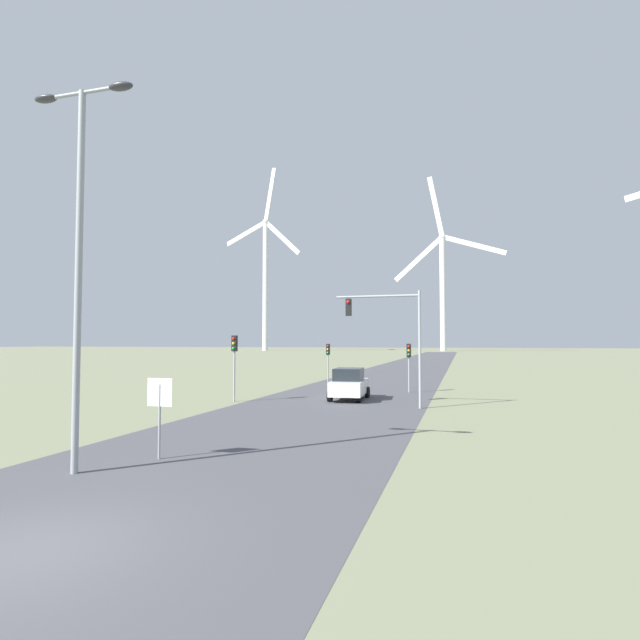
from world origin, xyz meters
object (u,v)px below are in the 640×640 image
object	(u,v)px
wind_turbine_far_left	(266,271)
wind_turbine_left	(443,278)
traffic_light_post_mid_left	(328,354)
stop_sign_near	(160,403)
traffic_light_post_near_left	(234,353)
traffic_light_mast_overhead	(390,324)
car_approaching	(349,384)
traffic_light_post_near_right	(409,357)
streetlamp	(79,230)

from	to	relation	value
wind_turbine_far_left	wind_turbine_left	size ratio (longest dim) A/B	1.10
traffic_light_post_mid_left	wind_turbine_far_left	distance (m)	162.53
stop_sign_near	traffic_light_post_mid_left	distance (m)	27.16
traffic_light_post_near_left	stop_sign_near	bearing A→B (deg)	-73.12
traffic_light_mast_overhead	stop_sign_near	bearing A→B (deg)	-110.12
traffic_light_post_mid_left	wind_turbine_left	size ratio (longest dim) A/B	0.05
stop_sign_near	wind_turbine_far_left	world-z (taller)	wind_turbine_far_left
traffic_light_post_near_left	traffic_light_post_mid_left	bearing A→B (deg)	82.91
car_approaching	wind_turbine_far_left	size ratio (longest dim) A/B	0.06
traffic_light_post_mid_left	traffic_light_post_near_right	bearing A→B (deg)	-40.02
streetlamp	traffic_light_mast_overhead	xyz separation A→B (m)	(5.95, 15.06, -2.00)
traffic_light_post_near_left	traffic_light_post_near_right	size ratio (longest dim) A/B	1.15
wind_turbine_far_left	stop_sign_near	bearing A→B (deg)	-68.70
streetlamp	traffic_light_post_mid_left	distance (m)	29.30
wind_turbine_left	wind_turbine_far_left	bearing A→B (deg)	-174.16
stop_sign_near	traffic_light_mast_overhead	world-z (taller)	traffic_light_mast_overhead
wind_turbine_far_left	car_approaching	bearing A→B (deg)	-66.15
stop_sign_near	wind_turbine_left	bearing A→B (deg)	89.52
streetlamp	wind_turbine_left	world-z (taller)	wind_turbine_left
streetlamp	traffic_light_post_near_left	xyz separation A→B (m)	(-2.83, 15.10, -3.53)
car_approaching	traffic_light_post_mid_left	bearing A→B (deg)	110.88
traffic_light_post_near_left	traffic_light_post_mid_left	world-z (taller)	traffic_light_post_near_left
traffic_light_post_near_left	wind_turbine_far_left	world-z (taller)	wind_turbine_far_left
traffic_light_post_near_left	traffic_light_mast_overhead	distance (m)	8.91
traffic_light_post_near_left	wind_turbine_left	size ratio (longest dim) A/B	0.06
car_approaching	streetlamp	bearing A→B (deg)	-100.14
traffic_light_post_mid_left	wind_turbine_far_left	world-z (taller)	wind_turbine_far_left
traffic_light_post_near_right	traffic_light_mast_overhead	bearing A→B (deg)	-91.08
traffic_light_post_near_left	car_approaching	distance (m)	6.84
stop_sign_near	wind_turbine_left	xyz separation A→B (m)	(1.50, 180.04, 26.01)
traffic_light_mast_overhead	car_approaching	world-z (taller)	traffic_light_mast_overhead
wind_turbine_far_left	wind_turbine_left	distance (m)	69.43
traffic_light_post_near_right	stop_sign_near	bearing A→B (deg)	-103.24
traffic_light_post_near_right	wind_turbine_far_left	bearing A→B (deg)	115.47
traffic_light_post_mid_left	traffic_light_mast_overhead	bearing A→B (deg)	-63.21
traffic_light_post_mid_left	traffic_light_mast_overhead	world-z (taller)	traffic_light_mast_overhead
car_approaching	stop_sign_near	bearing A→B (deg)	-97.30
wind_turbine_left	stop_sign_near	bearing A→B (deg)	-90.48
traffic_light_post_near_right	traffic_light_post_mid_left	size ratio (longest dim) A/B	1.01
traffic_light_post_near_left	car_approaching	size ratio (longest dim) A/B	0.88
traffic_light_post_mid_left	traffic_light_mast_overhead	distance (m)	15.76
stop_sign_near	traffic_light_post_mid_left	xyz separation A→B (m)	(-2.26, 27.06, 0.75)
streetlamp	traffic_light_mast_overhead	distance (m)	16.31
wind_turbine_left	traffic_light_mast_overhead	bearing A→B (deg)	-88.87
stop_sign_near	wind_turbine_left	distance (m)	181.91
stop_sign_near	traffic_light_post_near_right	xyz separation A→B (m)	(4.94, 21.01, 0.77)
wind_turbine_left	streetlamp	bearing A→B (deg)	-90.83
wind_turbine_far_left	streetlamp	bearing A→B (deg)	-69.25
wind_turbine_far_left	traffic_light_post_near_left	bearing A→B (deg)	-68.35
traffic_light_post_near_right	traffic_light_mast_overhead	world-z (taller)	traffic_light_mast_overhead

